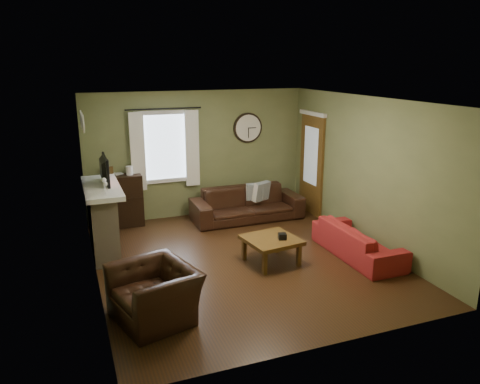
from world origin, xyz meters
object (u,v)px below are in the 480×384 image
object	(u,v)px
sofa_red	(358,241)
armchair	(155,293)
coffee_table	(271,250)
bookshelf	(120,201)
sofa_brown	(247,204)

from	to	relation	value
sofa_red	armchair	xyz separation A→B (m)	(-3.55, -0.77, 0.07)
armchair	coffee_table	distance (m)	2.32
sofa_red	coffee_table	xyz separation A→B (m)	(-1.47, 0.26, -0.05)
bookshelf	sofa_red	xyz separation A→B (m)	(3.52, -2.92, -0.25)
armchair	sofa_red	bearing A→B (deg)	86.26
coffee_table	sofa_red	bearing A→B (deg)	-9.84
bookshelf	sofa_brown	xyz separation A→B (m)	(2.49, -0.49, -0.18)
sofa_red	coffee_table	distance (m)	1.50
bookshelf	sofa_red	bearing A→B (deg)	-39.63
sofa_red	coffee_table	size ratio (longest dim) A/B	2.29
armchair	coffee_table	xyz separation A→B (m)	(2.08, 1.02, -0.13)
armchair	coffee_table	bearing A→B (deg)	100.26
bookshelf	coffee_table	xyz separation A→B (m)	(2.05, -2.66, -0.30)
sofa_red	bookshelf	bearing A→B (deg)	50.37
bookshelf	sofa_red	distance (m)	4.58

